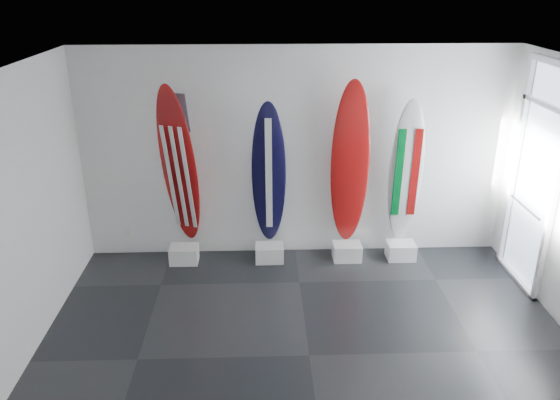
{
  "coord_description": "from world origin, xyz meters",
  "views": [
    {
      "loc": [
        -0.5,
        -4.89,
        3.82
      ],
      "look_at": [
        -0.27,
        1.4,
        1.26
      ],
      "focal_mm": 35.41,
      "sensor_mm": 36.0,
      "label": 1
    }
  ],
  "objects_px": {
    "surfboard_usa": "(179,167)",
    "surfboard_swiss": "(350,164)",
    "surfboard_italy": "(406,172)",
    "surfboard_navy": "(269,174)"
  },
  "relations": [
    {
      "from": "surfboard_usa",
      "to": "surfboard_italy",
      "type": "height_order",
      "value": "surfboard_usa"
    },
    {
      "from": "surfboard_usa",
      "to": "surfboard_swiss",
      "type": "xyz_separation_m",
      "value": [
        2.35,
        0.0,
        0.01
      ]
    },
    {
      "from": "surfboard_navy",
      "to": "surfboard_italy",
      "type": "relative_size",
      "value": 1.0
    },
    {
      "from": "surfboard_swiss",
      "to": "surfboard_usa",
      "type": "bearing_deg",
      "value": -177.41
    },
    {
      "from": "surfboard_usa",
      "to": "surfboard_italy",
      "type": "bearing_deg",
      "value": 21.52
    },
    {
      "from": "surfboard_italy",
      "to": "surfboard_usa",
      "type": "bearing_deg",
      "value": -179.26
    },
    {
      "from": "surfboard_usa",
      "to": "surfboard_navy",
      "type": "bearing_deg",
      "value": 21.52
    },
    {
      "from": "surfboard_swiss",
      "to": "surfboard_italy",
      "type": "distance_m",
      "value": 0.8
    },
    {
      "from": "surfboard_swiss",
      "to": "surfboard_italy",
      "type": "relative_size",
      "value": 1.12
    },
    {
      "from": "surfboard_navy",
      "to": "surfboard_swiss",
      "type": "xyz_separation_m",
      "value": [
        1.12,
        0.0,
        0.14
      ]
    }
  ]
}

